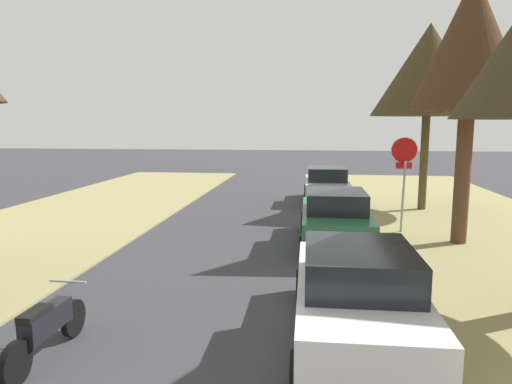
{
  "coord_description": "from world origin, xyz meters",
  "views": [
    {
      "loc": [
        1.6,
        -1.23,
        3.4
      ],
      "look_at": [
        0.26,
        9.78,
        1.77
      ],
      "focal_mm": 32.45,
      "sensor_mm": 36.0,
      "label": 1
    }
  ],
  "objects": [
    {
      "name": "parked_sedan_white",
      "position": [
        2.32,
        5.78,
        0.72
      ],
      "size": [
        1.98,
        4.42,
        1.57
      ],
      "color": "white",
      "rests_on": "ground"
    },
    {
      "name": "parked_motorcycle",
      "position": [
        -2.19,
        4.69,
        0.48
      ],
      "size": [
        0.6,
        2.05,
        0.97
      ],
      "color": "black",
      "rests_on": "ground"
    },
    {
      "name": "stop_sign_far",
      "position": [
        4.41,
        13.42,
        2.19
      ],
      "size": [
        0.81,
        0.39,
        2.96
      ],
      "color": "#9EA0A5",
      "rests_on": "grass_verge_right"
    },
    {
      "name": "parked_sedan_silver",
      "position": [
        2.24,
        18.87,
        0.72
      ],
      "size": [
        1.98,
        4.42,
        1.57
      ],
      "color": "#BCBCC1",
      "rests_on": "ground"
    },
    {
      "name": "parked_sedan_green",
      "position": [
        2.27,
        11.74,
        0.72
      ],
      "size": [
        1.98,
        4.42,
        1.57
      ],
      "color": "#28663D",
      "rests_on": "ground"
    },
    {
      "name": "street_tree_right_far",
      "position": [
        5.96,
        17.56,
        5.44
      ],
      "size": [
        4.3,
        4.3,
        7.15
      ],
      "color": "#4C4328",
      "rests_on": "grass_verge_right"
    },
    {
      "name": "street_tree_right_mid_b",
      "position": [
        5.79,
        12.24,
        5.51
      ],
      "size": [
        3.11,
        3.11,
        7.34
      ],
      "color": "brown",
      "rests_on": "grass_verge_right"
    }
  ]
}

